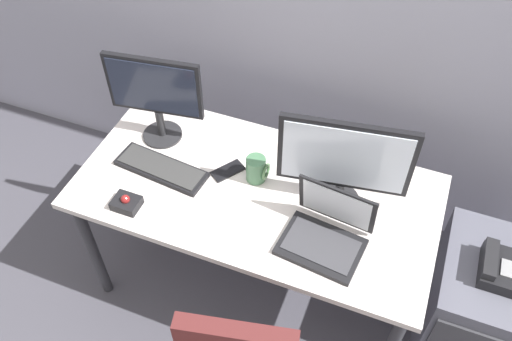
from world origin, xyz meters
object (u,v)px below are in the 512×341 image
object	(u,v)px
desk_phone	(501,268)
monitor_side	(155,93)
coffee_mug	(257,169)
banana	(379,178)
monitor_main	(344,160)
file_cabinet	(476,308)
trackball_mouse	(126,203)
cell_phone	(228,171)
keyboard	(161,168)
laptop	(327,231)

from	to	relation	value
desk_phone	monitor_side	size ratio (longest dim) A/B	0.46
coffee_mug	banana	distance (m)	0.52
monitor_side	coffee_mug	world-z (taller)	monitor_side
desk_phone	monitor_main	world-z (taller)	monitor_main
file_cabinet	trackball_mouse	size ratio (longest dim) A/B	5.74
monitor_side	cell_phone	bearing A→B (deg)	-14.34
monitor_side	monitor_main	bearing A→B (deg)	-5.25
desk_phone	coffee_mug	bearing A→B (deg)	178.66
trackball_mouse	coffee_mug	distance (m)	0.55
coffee_mug	cell_phone	size ratio (longest dim) A/B	0.83
monitor_side	keyboard	xyz separation A→B (m)	(0.10, -0.19, -0.24)
cell_phone	banana	xyz separation A→B (m)	(0.62, 0.19, 0.02)
monitor_main	cell_phone	world-z (taller)	monitor_main
banana	laptop	bearing A→B (deg)	-108.67
trackball_mouse	cell_phone	size ratio (longest dim) A/B	0.77
monitor_main	keyboard	xyz separation A→B (m)	(-0.76, -0.11, -0.23)
desk_phone	monitor_side	bearing A→B (deg)	175.88
monitor_side	laptop	size ratio (longest dim) A/B	1.28
monitor_main	trackball_mouse	bearing A→B (deg)	-156.71
desk_phone	coffee_mug	xyz separation A→B (m)	(-1.03, 0.02, 0.14)
monitor_side	cell_phone	size ratio (longest dim) A/B	3.04
desk_phone	keyboard	bearing A→B (deg)	-176.71
monitor_main	keyboard	bearing A→B (deg)	-171.42
monitor_main	monitor_side	distance (m)	0.86
coffee_mug	trackball_mouse	bearing A→B (deg)	-142.74
laptop	cell_phone	distance (m)	0.53
monitor_side	banana	bearing A→B (deg)	5.26
monitor_side	trackball_mouse	size ratio (longest dim) A/B	3.92
keyboard	trackball_mouse	distance (m)	0.23
keyboard	banana	distance (m)	0.94
file_cabinet	monitor_side	xyz separation A→B (m)	(-1.54, 0.09, 0.68)
desk_phone	monitor_main	distance (m)	0.75
monitor_side	banana	size ratio (longest dim) A/B	2.27
file_cabinet	laptop	distance (m)	0.85
keyboard	trackball_mouse	world-z (taller)	trackball_mouse
monitor_main	banana	world-z (taller)	monitor_main
monitor_side	trackball_mouse	distance (m)	0.48
desk_phone	trackball_mouse	world-z (taller)	trackball_mouse
trackball_mouse	desk_phone	bearing A→B (deg)	11.89
cell_phone	banana	world-z (taller)	banana
keyboard	cell_phone	bearing A→B (deg)	19.93
monitor_main	coffee_mug	size ratio (longest dim) A/B	4.37
keyboard	trackball_mouse	bearing A→B (deg)	-99.26
keyboard	banana	world-z (taller)	banana
desk_phone	keyboard	world-z (taller)	keyboard
monitor_side	banana	distance (m)	1.02
desk_phone	monitor_side	distance (m)	1.57
laptop	cell_phone	bearing A→B (deg)	159.04
monitor_main	laptop	xyz separation A→B (m)	(0.01, -0.21, -0.19)
laptop	trackball_mouse	distance (m)	0.82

